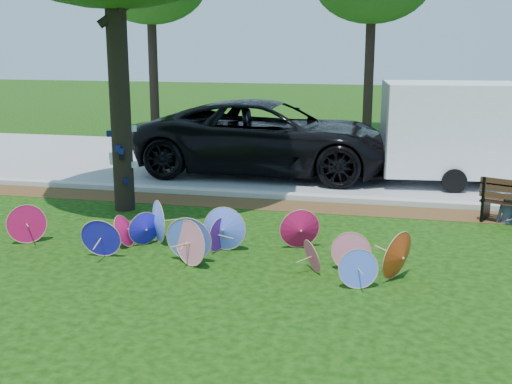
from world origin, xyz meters
The scene contains 8 objects.
ground centered at (0.00, 0.00, 0.00)m, with size 90.00×90.00×0.00m, color black.
mulch_strip centered at (0.00, 4.50, 0.01)m, with size 90.00×1.00×0.01m, color #472D16.
curb centered at (0.00, 5.20, 0.06)m, with size 90.00×0.30×0.12m, color #B7B5AD.
street centered at (0.00, 9.35, 0.01)m, with size 90.00×8.00×0.01m, color gray.
parasol_pile centered at (0.05, 0.79, 0.37)m, with size 7.39×1.99×0.82m.
black_van centered at (-0.44, 7.98, 1.01)m, with size 3.36×7.28×2.02m, color black.
cargo_trailer centered at (4.30, 7.68, 1.45)m, with size 3.28×2.08×2.89m, color white.
person_left centered at (5.28, 4.09, 0.65)m, with size 0.48×0.31×1.30m, color #3D4454.
Camera 1 is at (3.02, -9.28, 3.66)m, focal length 45.00 mm.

